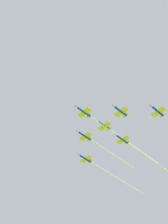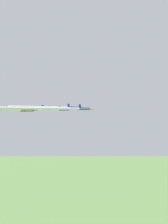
% 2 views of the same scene
% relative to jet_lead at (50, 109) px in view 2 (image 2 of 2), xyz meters
% --- Properties ---
extents(jet_lead, '(52.73, 26.28, 2.70)m').
position_rel_jet_lead_xyz_m(jet_lead, '(0.00, 0.00, 0.00)').
color(jet_lead, navy).
extents(jet_port_inner, '(12.70, 9.90, 2.70)m').
position_rel_jet_lead_xyz_m(jet_port_inner, '(6.23, 14.62, -0.03)').
color(jet_port_inner, navy).
extents(jet_starboard_inner, '(52.46, 26.16, 2.70)m').
position_rel_jet_lead_xyz_m(jet_starboard_inner, '(-20.99, -7.75, 0.98)').
color(jet_starboard_inner, navy).
extents(jet_port_outer, '(57.71, 28.60, 2.70)m').
position_rel_jet_lead_xyz_m(jet_port_outer, '(-18.00, 8.38, 0.33)').
color(jet_port_outer, navy).
extents(jet_center_rear, '(65.02, 32.00, 2.70)m').
position_rel_jet_lead_xyz_m(jet_center_rear, '(-47.61, -12.89, 0.23)').
color(jet_center_rear, navy).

